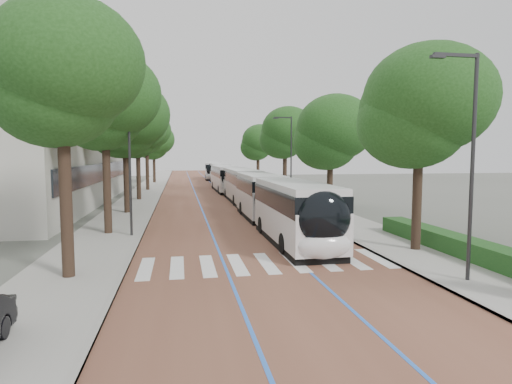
% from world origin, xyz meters
% --- Properties ---
extents(ground, '(160.00, 160.00, 0.00)m').
position_xyz_m(ground, '(0.00, 0.00, 0.00)').
color(ground, '#51544C').
rests_on(ground, ground).
extents(road, '(11.00, 140.00, 0.02)m').
position_xyz_m(road, '(0.00, 40.00, 0.01)').
color(road, brown).
rests_on(road, ground).
extents(sidewalk_left, '(4.00, 140.00, 0.12)m').
position_xyz_m(sidewalk_left, '(-7.50, 40.00, 0.06)').
color(sidewalk_left, '#9B9893').
rests_on(sidewalk_left, ground).
extents(sidewalk_right, '(4.00, 140.00, 0.12)m').
position_xyz_m(sidewalk_right, '(7.50, 40.00, 0.06)').
color(sidewalk_right, '#9B9893').
rests_on(sidewalk_right, ground).
extents(kerb_left, '(0.20, 140.00, 0.14)m').
position_xyz_m(kerb_left, '(-5.60, 40.00, 0.06)').
color(kerb_left, gray).
rests_on(kerb_left, ground).
extents(kerb_right, '(0.20, 140.00, 0.14)m').
position_xyz_m(kerb_right, '(5.60, 40.00, 0.06)').
color(kerb_right, gray).
rests_on(kerb_right, ground).
extents(zebra_crossing, '(10.55, 3.60, 0.01)m').
position_xyz_m(zebra_crossing, '(0.20, 1.00, 0.03)').
color(zebra_crossing, silver).
rests_on(zebra_crossing, ground).
extents(lane_line_left, '(0.12, 126.00, 0.01)m').
position_xyz_m(lane_line_left, '(-1.60, 40.00, 0.02)').
color(lane_line_left, blue).
rests_on(lane_line_left, road).
extents(lane_line_right, '(0.12, 126.00, 0.01)m').
position_xyz_m(lane_line_right, '(1.60, 40.00, 0.02)').
color(lane_line_right, blue).
rests_on(lane_line_right, road).
extents(office_building, '(18.11, 40.00, 14.00)m').
position_xyz_m(office_building, '(-19.47, 28.00, 7.00)').
color(office_building, '#A5A298').
rests_on(office_building, ground).
extents(hedge, '(1.20, 14.00, 0.80)m').
position_xyz_m(hedge, '(9.10, 0.00, 0.52)').
color(hedge, '#164218').
rests_on(hedge, sidewalk_right).
extents(streetlight_near, '(1.82, 0.20, 8.00)m').
position_xyz_m(streetlight_near, '(6.62, -3.00, 4.82)').
color(streetlight_near, '#29292B').
rests_on(streetlight_near, sidewalk_right).
extents(streetlight_far, '(1.82, 0.20, 8.00)m').
position_xyz_m(streetlight_far, '(6.62, 22.00, 4.82)').
color(streetlight_far, '#29292B').
rests_on(streetlight_far, sidewalk_right).
extents(lamp_post_left, '(0.14, 0.14, 8.00)m').
position_xyz_m(lamp_post_left, '(-6.10, 8.00, 4.12)').
color(lamp_post_left, '#29292B').
rests_on(lamp_post_left, sidewalk_left).
extents(trees_left, '(6.33, 60.74, 9.84)m').
position_xyz_m(trees_left, '(-7.50, 26.19, 6.98)').
color(trees_left, black).
rests_on(trees_left, ground).
extents(trees_right, '(6.00, 47.61, 9.16)m').
position_xyz_m(trees_right, '(7.70, 19.82, 6.38)').
color(trees_right, black).
rests_on(trees_right, ground).
extents(lead_bus, '(2.60, 18.41, 3.20)m').
position_xyz_m(lead_bus, '(2.45, 8.59, 1.63)').
color(lead_bus, black).
rests_on(lead_bus, ground).
extents(bus_queued_0, '(2.58, 12.41, 3.20)m').
position_xyz_m(bus_queued_0, '(2.63, 24.91, 1.62)').
color(bus_queued_0, silver).
rests_on(bus_queued_0, ground).
extents(bus_queued_1, '(2.72, 12.44, 3.20)m').
position_xyz_m(bus_queued_1, '(2.26, 36.99, 1.62)').
color(bus_queued_1, silver).
rests_on(bus_queued_1, ground).
extents(bus_queued_2, '(2.78, 12.45, 3.20)m').
position_xyz_m(bus_queued_2, '(2.78, 50.37, 1.62)').
color(bus_queued_2, silver).
rests_on(bus_queued_2, ground).
extents(bus_queued_3, '(3.14, 12.51, 3.20)m').
position_xyz_m(bus_queued_3, '(2.58, 64.07, 1.62)').
color(bus_queued_3, silver).
rests_on(bus_queued_3, ground).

